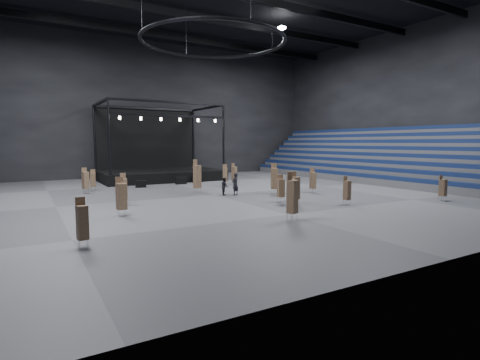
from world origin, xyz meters
TOP-DOWN VIEW (x-y plane):
  - floor at (0.00, 0.00)m, footprint 50.00×50.00m
  - wall_back at (0.00, 21.00)m, footprint 50.00×0.20m
  - wall_front at (0.00, -21.00)m, footprint 50.00×0.20m
  - wall_right at (25.00, 0.00)m, footprint 0.20×42.00m
  - bleachers_right at (22.94, 0.00)m, footprint 7.20×40.00m
  - stage at (0.00, 16.24)m, footprint 14.00×10.00m
  - truss_ring at (-0.00, 0.00)m, footprint 12.30×12.30m
  - flight_case_left at (-4.13, 8.53)m, footprint 1.16×0.76m
  - flight_case_mid at (0.53, 9.40)m, footprint 1.23×0.71m
  - flight_case_right at (2.77, 10.20)m, footprint 1.15×0.61m
  - chair_stack_0 at (-8.75, 8.01)m, footprint 0.53×0.53m
  - chair_stack_1 at (6.18, -9.52)m, footprint 0.47×0.47m
  - chair_stack_2 at (-7.99, -1.13)m, footprint 0.42×0.42m
  - chair_stack_3 at (14.00, -11.99)m, footprint 0.50×0.50m
  - chair_stack_4 at (-0.80, -11.99)m, footprint 0.66×0.66m
  - chair_stack_5 at (4.91, -2.09)m, footprint 0.67×0.67m
  - chair_stack_6 at (-9.19, -5.75)m, footprint 0.62×0.62m
  - chair_stack_7 at (-12.22, -11.99)m, footprint 0.50×0.50m
  - chair_stack_8 at (2.67, -6.13)m, footprint 0.59×0.59m
  - chair_stack_9 at (-9.60, 6.66)m, footprint 0.62×0.62m
  - chair_stack_10 at (-0.83, 1.80)m, footprint 0.71×0.71m
  - chair_stack_11 at (8.33, -3.29)m, footprint 0.57×0.57m
  - chair_stack_12 at (2.91, -7.58)m, footprint 0.55×0.55m
  - chair_stack_13 at (5.57, 6.42)m, footprint 0.59×0.59m
  - chair_stack_14 at (4.06, 5.71)m, footprint 0.59×0.59m
  - man_center at (1.51, -1.06)m, footprint 0.83×0.70m
  - crew_member at (0.69, -0.64)m, footprint 0.77×0.88m

SIDE VIEW (x-z plane):
  - floor at x=0.00m, z-range 0.00..0.00m
  - flight_case_left at x=-4.13m, z-range 0.00..0.71m
  - flight_case_right at x=2.77m, z-range 0.00..0.75m
  - flight_case_mid at x=0.53m, z-range 0.00..0.78m
  - crew_member at x=0.69m, z-range 0.00..1.54m
  - man_center at x=1.51m, z-range 0.00..1.94m
  - chair_stack_3 at x=14.00m, z-range 0.07..2.07m
  - chair_stack_0 at x=-8.75m, z-range 0.06..2.10m
  - chair_stack_1 at x=6.18m, z-range 0.05..2.14m
  - chair_stack_8 at x=2.67m, z-range 0.07..2.18m
  - chair_stack_7 at x=-12.22m, z-range 0.04..2.25m
  - chair_stack_11 at x=8.33m, z-range 0.06..2.26m
  - chair_stack_14 at x=4.06m, z-range 0.05..2.31m
  - chair_stack_2 at x=-7.99m, z-range 0.03..2.34m
  - chair_stack_13 at x=5.57m, z-range 0.05..2.35m
  - chair_stack_9 at x=-9.60m, z-range 0.06..2.37m
  - chair_stack_12 at x=2.91m, z-range 0.05..2.49m
  - chair_stack_6 at x=-9.19m, z-range 0.06..2.51m
  - chair_stack_5 at x=4.91m, z-range 0.04..2.76m
  - stage at x=0.00m, z-range -3.15..6.05m
  - chair_stack_4 at x=-0.80m, z-range 0.02..2.88m
  - chair_stack_10 at x=-0.83m, z-range 0.02..3.06m
  - bleachers_right at x=22.94m, z-range -1.47..4.93m
  - wall_back at x=0.00m, z-range 0.00..18.00m
  - wall_front at x=0.00m, z-range 0.00..18.00m
  - wall_right at x=25.00m, z-range 0.00..18.00m
  - truss_ring at x=0.00m, z-range 10.43..15.58m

